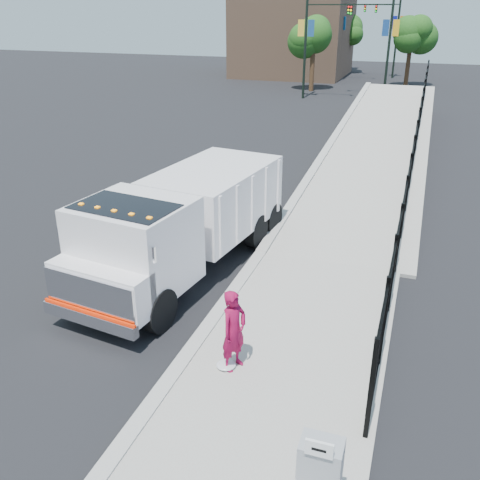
% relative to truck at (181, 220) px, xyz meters
% --- Properties ---
extents(ground, '(120.00, 120.00, 0.00)m').
position_rel_truck_xyz_m(ground, '(1.64, -2.48, -1.42)').
color(ground, black).
rests_on(ground, ground).
extents(sidewalk, '(3.55, 12.00, 0.12)m').
position_rel_truck_xyz_m(sidewalk, '(3.57, -4.48, -1.36)').
color(sidewalk, '#9E998E').
rests_on(sidewalk, ground).
extents(curb, '(0.30, 12.00, 0.16)m').
position_rel_truck_xyz_m(curb, '(1.64, -4.48, -1.34)').
color(curb, '#ADAAA3').
rests_on(curb, ground).
extents(ramp, '(3.95, 24.06, 3.19)m').
position_rel_truck_xyz_m(ramp, '(3.77, 13.52, -1.42)').
color(ramp, '#9E998E').
rests_on(ramp, ground).
extents(iron_fence, '(0.10, 28.00, 1.80)m').
position_rel_truck_xyz_m(iron_fence, '(5.19, 9.52, -0.52)').
color(iron_fence, black).
rests_on(iron_fence, ground).
extents(truck, '(3.33, 7.64, 2.53)m').
position_rel_truck_xyz_m(truck, '(0.00, 0.00, 0.00)').
color(truck, black).
rests_on(truck, ground).
extents(worker, '(0.56, 0.68, 1.60)m').
position_rel_truck_xyz_m(worker, '(2.63, -3.48, -0.50)').
color(worker, maroon).
rests_on(worker, sidewalk).
extents(utility_cabinet, '(0.55, 0.40, 1.25)m').
position_rel_truck_xyz_m(utility_cabinet, '(4.74, -6.12, -0.68)').
color(utility_cabinet, gray).
rests_on(utility_cabinet, sidewalk).
extents(arrow_sign, '(0.35, 0.04, 0.22)m').
position_rel_truck_xyz_m(arrow_sign, '(4.74, -6.34, 0.06)').
color(arrow_sign, white).
rests_on(arrow_sign, utility_cabinet).
extents(debris, '(0.38, 0.38, 0.09)m').
position_rel_truck_xyz_m(debris, '(2.49, -3.55, -1.26)').
color(debris, silver).
rests_on(debris, sidewalk).
extents(light_pole_0, '(3.77, 0.22, 8.00)m').
position_rel_truck_xyz_m(light_pole_0, '(-2.97, 28.19, 2.94)').
color(light_pole_0, black).
rests_on(light_pole_0, ground).
extents(light_pole_1, '(3.78, 0.22, 8.00)m').
position_rel_truck_xyz_m(light_pole_1, '(2.00, 30.41, 2.94)').
color(light_pole_1, black).
rests_on(light_pole_1, ground).
extents(light_pole_2, '(3.77, 0.22, 8.00)m').
position_rel_truck_xyz_m(light_pole_2, '(-2.43, 38.89, 2.94)').
color(light_pole_2, black).
rests_on(light_pole_2, ground).
extents(light_pole_3, '(3.78, 0.22, 8.00)m').
position_rel_truck_xyz_m(light_pole_3, '(1.70, 42.29, 2.94)').
color(light_pole_3, black).
rests_on(light_pole_3, ground).
extents(tree_0, '(2.86, 2.86, 5.43)m').
position_rel_truck_xyz_m(tree_0, '(-3.46, 31.89, 2.53)').
color(tree_0, '#382314').
rests_on(tree_0, ground).
extents(tree_1, '(2.41, 2.41, 5.20)m').
position_rel_truck_xyz_m(tree_1, '(3.50, 36.92, 2.51)').
color(tree_1, '#382314').
rests_on(tree_1, ground).
extents(tree_2, '(2.42, 2.42, 5.21)m').
position_rel_truck_xyz_m(tree_2, '(-2.62, 44.96, 2.51)').
color(tree_2, '#382314').
rests_on(tree_2, ground).
extents(building, '(10.00, 10.00, 8.00)m').
position_rel_truck_xyz_m(building, '(-7.36, 41.52, 2.58)').
color(building, '#8C664C').
rests_on(building, ground).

